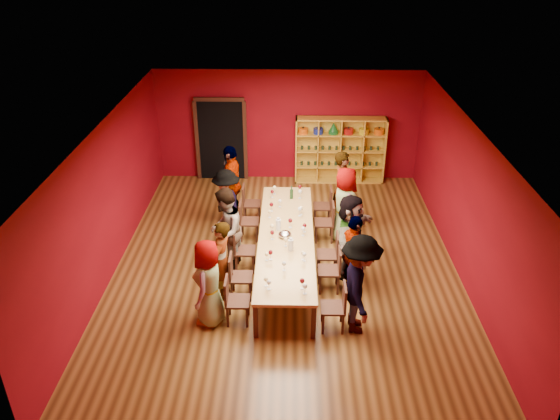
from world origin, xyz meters
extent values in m
cube|color=#523215|center=(0.00, 0.00, -0.01)|extent=(7.10, 9.10, 0.02)
cube|color=#6A0511|center=(0.00, 4.51, 1.50)|extent=(7.10, 0.02, 3.00)
cube|color=#6A0511|center=(0.00, -4.51, 1.50)|extent=(7.10, 0.02, 3.00)
cube|color=#6A0511|center=(-3.51, 0.00, 1.50)|extent=(0.02, 9.10, 3.00)
cube|color=#6A0511|center=(3.51, 0.00, 1.50)|extent=(0.02, 9.10, 3.00)
cube|color=white|center=(0.00, 0.00, 3.01)|extent=(7.10, 9.10, 0.02)
cube|color=#B18849|center=(0.00, 0.00, 0.72)|extent=(1.10, 4.50, 0.06)
cube|color=black|center=(-0.49, -2.17, 0.34)|extent=(0.08, 0.08, 0.69)
cube|color=black|center=(-0.49, 2.17, 0.34)|extent=(0.08, 0.08, 0.69)
cube|color=black|center=(0.49, -2.17, 0.34)|extent=(0.08, 0.08, 0.69)
cube|color=black|center=(0.49, 2.17, 0.34)|extent=(0.08, 0.08, 0.69)
cube|color=black|center=(-1.80, 4.44, 1.10)|extent=(1.20, 0.14, 2.20)
cube|color=black|center=(-1.80, 4.37, 2.25)|extent=(1.32, 0.06, 0.10)
cube|color=black|center=(-2.45, 4.37, 1.10)|extent=(0.10, 0.06, 2.20)
cube|color=black|center=(-1.15, 4.37, 1.10)|extent=(0.10, 0.06, 2.20)
cube|color=gold|center=(0.22, 4.28, 0.90)|extent=(0.04, 0.40, 1.80)
cube|color=gold|center=(2.58, 4.28, 0.90)|extent=(0.04, 0.40, 1.80)
cube|color=gold|center=(1.40, 4.28, 1.78)|extent=(2.40, 0.40, 0.04)
cube|color=gold|center=(1.40, 4.28, 0.02)|extent=(2.40, 0.40, 0.04)
cube|color=gold|center=(1.40, 4.47, 0.90)|extent=(2.40, 0.02, 1.80)
cube|color=gold|center=(1.40, 4.28, 0.45)|extent=(2.36, 0.38, 0.03)
cube|color=gold|center=(1.40, 4.28, 0.90)|extent=(2.36, 0.38, 0.03)
cube|color=gold|center=(1.40, 4.28, 1.35)|extent=(2.36, 0.38, 0.03)
cube|color=gold|center=(0.80, 4.28, 0.90)|extent=(0.03, 0.38, 1.76)
cube|color=gold|center=(1.40, 4.28, 0.90)|extent=(0.03, 0.38, 1.76)
cube|color=gold|center=(2.00, 4.28, 0.90)|extent=(0.03, 0.38, 1.76)
cylinder|color=orange|center=(0.40, 4.28, 1.44)|extent=(0.26, 0.26, 0.15)
sphere|color=black|center=(0.40, 4.28, 1.53)|extent=(0.05, 0.05, 0.05)
cylinder|color=#152496|center=(0.80, 4.28, 1.44)|extent=(0.26, 0.26, 0.15)
sphere|color=black|center=(0.80, 4.28, 1.53)|extent=(0.05, 0.05, 0.05)
cylinder|color=#186128|center=(1.20, 4.28, 1.41)|extent=(0.26, 0.26, 0.08)
cone|color=#186128|center=(1.20, 4.28, 1.56)|extent=(0.24, 0.24, 0.22)
cylinder|color=#A51412|center=(1.60, 4.28, 1.44)|extent=(0.26, 0.26, 0.15)
sphere|color=black|center=(1.60, 4.28, 1.53)|extent=(0.05, 0.05, 0.05)
cylinder|color=gold|center=(2.00, 4.28, 1.44)|extent=(0.26, 0.26, 0.15)
sphere|color=black|center=(2.00, 4.28, 1.53)|extent=(0.05, 0.05, 0.05)
cylinder|color=orange|center=(2.40, 4.28, 1.44)|extent=(0.26, 0.26, 0.15)
sphere|color=black|center=(2.40, 4.28, 1.53)|extent=(0.05, 0.05, 0.05)
cylinder|color=#1A2F20|center=(0.38, 4.28, 0.52)|extent=(0.07, 0.07, 0.10)
cylinder|color=#1A2F20|center=(0.56, 4.28, 0.52)|extent=(0.07, 0.07, 0.10)
cylinder|color=#1A2F20|center=(0.75, 4.28, 0.52)|extent=(0.07, 0.07, 0.10)
cylinder|color=#1A2F20|center=(0.93, 4.28, 0.52)|extent=(0.07, 0.07, 0.10)
cylinder|color=#1A2F20|center=(1.12, 4.28, 0.52)|extent=(0.07, 0.07, 0.10)
cylinder|color=#1A2F20|center=(1.30, 4.28, 0.52)|extent=(0.07, 0.07, 0.10)
cylinder|color=#1A2F20|center=(1.49, 4.28, 0.52)|extent=(0.07, 0.07, 0.10)
cylinder|color=#1A2F20|center=(1.67, 4.28, 0.52)|extent=(0.07, 0.07, 0.10)
cylinder|color=#1A2F20|center=(1.86, 4.28, 0.52)|extent=(0.07, 0.07, 0.10)
cylinder|color=#1A2F20|center=(2.04, 4.28, 0.52)|extent=(0.07, 0.07, 0.10)
cylinder|color=#1A2F20|center=(2.23, 4.28, 0.52)|extent=(0.07, 0.07, 0.10)
cylinder|color=#1A2F20|center=(2.42, 4.28, 0.52)|extent=(0.07, 0.07, 0.10)
cylinder|color=#1A2F20|center=(0.38, 4.28, 0.97)|extent=(0.07, 0.07, 0.10)
cylinder|color=#1A2F20|center=(0.56, 4.28, 0.97)|extent=(0.07, 0.07, 0.10)
cylinder|color=#1A2F20|center=(0.75, 4.28, 0.97)|extent=(0.07, 0.07, 0.10)
cylinder|color=#1A2F20|center=(0.93, 4.28, 0.97)|extent=(0.07, 0.07, 0.10)
cylinder|color=#1A2F20|center=(1.12, 4.28, 0.97)|extent=(0.07, 0.07, 0.10)
cylinder|color=#1A2F20|center=(1.30, 4.28, 0.97)|extent=(0.07, 0.07, 0.10)
cylinder|color=#1A2F20|center=(1.49, 4.28, 0.97)|extent=(0.07, 0.07, 0.10)
cylinder|color=#1A2F20|center=(1.67, 4.28, 0.97)|extent=(0.07, 0.07, 0.10)
cylinder|color=#1A2F20|center=(1.86, 4.28, 0.97)|extent=(0.07, 0.07, 0.10)
cylinder|color=#1A2F20|center=(2.04, 4.28, 0.97)|extent=(0.07, 0.07, 0.10)
cylinder|color=#1A2F20|center=(2.23, 4.28, 0.97)|extent=(0.07, 0.07, 0.10)
cylinder|color=#1A2F20|center=(2.42, 4.28, 0.97)|extent=(0.07, 0.07, 0.10)
cube|color=black|center=(-0.83, -1.75, 0.43)|extent=(0.42, 0.42, 0.04)
cube|color=black|center=(-1.02, -1.75, 0.67)|extent=(0.04, 0.40, 0.44)
cube|color=black|center=(-1.00, -1.92, 0.21)|extent=(0.04, 0.04, 0.41)
cube|color=black|center=(-0.66, -1.92, 0.21)|extent=(0.04, 0.04, 0.41)
cube|color=black|center=(-1.00, -1.58, 0.21)|extent=(0.04, 0.04, 0.41)
cube|color=black|center=(-0.66, -1.58, 0.21)|extent=(0.04, 0.04, 0.41)
imported|color=pink|center=(-1.32, -1.75, 0.82)|extent=(0.57, 0.86, 1.63)
cube|color=black|center=(-0.83, -1.01, 0.43)|extent=(0.42, 0.42, 0.04)
cube|color=black|center=(-1.02, -1.01, 0.67)|extent=(0.04, 0.40, 0.44)
cube|color=black|center=(-1.00, -1.18, 0.21)|extent=(0.04, 0.04, 0.41)
cube|color=black|center=(-0.66, -1.18, 0.21)|extent=(0.04, 0.04, 0.41)
cube|color=black|center=(-1.00, -0.84, 0.21)|extent=(0.04, 0.04, 0.41)
cube|color=black|center=(-0.66, -0.84, 0.21)|extent=(0.04, 0.04, 0.41)
imported|color=pink|center=(-1.19, -1.01, 0.80)|extent=(0.55, 0.66, 1.59)
cube|color=black|center=(-0.83, -0.08, 0.43)|extent=(0.42, 0.42, 0.04)
cube|color=black|center=(-1.02, -0.08, 0.67)|extent=(0.04, 0.40, 0.44)
cube|color=black|center=(-1.00, -0.25, 0.21)|extent=(0.04, 0.04, 0.41)
cube|color=black|center=(-0.66, -0.25, 0.21)|extent=(0.04, 0.04, 0.41)
cube|color=black|center=(-1.00, 0.09, 0.21)|extent=(0.04, 0.04, 0.41)
cube|color=black|center=(-0.66, 0.09, 0.21)|extent=(0.04, 0.04, 0.41)
imported|color=silver|center=(-1.21, -0.08, 0.89)|extent=(0.58, 0.92, 1.79)
cube|color=black|center=(-0.83, 1.14, 0.43)|extent=(0.42, 0.42, 0.04)
cube|color=black|center=(-1.02, 1.14, 0.67)|extent=(0.04, 0.40, 0.44)
cube|color=black|center=(-1.00, 0.97, 0.21)|extent=(0.04, 0.04, 0.41)
cube|color=black|center=(-0.66, 0.97, 0.21)|extent=(0.04, 0.04, 0.41)
cube|color=black|center=(-1.00, 1.31, 0.21)|extent=(0.04, 0.04, 0.41)
cube|color=black|center=(-0.66, 1.31, 0.21)|extent=(0.04, 0.04, 0.41)
imported|color=pink|center=(-1.31, 1.14, 0.83)|extent=(0.76, 1.16, 1.66)
cube|color=black|center=(-0.83, 2.00, 0.43)|extent=(0.42, 0.42, 0.04)
cube|color=black|center=(-1.02, 2.00, 0.67)|extent=(0.04, 0.40, 0.44)
cube|color=black|center=(-1.00, 1.83, 0.21)|extent=(0.04, 0.04, 0.41)
cube|color=black|center=(-0.66, 1.83, 0.21)|extent=(0.04, 0.04, 0.41)
cube|color=black|center=(-1.00, 2.17, 0.21)|extent=(0.04, 0.04, 0.41)
cube|color=black|center=(-0.66, 2.17, 0.21)|extent=(0.04, 0.04, 0.41)
imported|color=silver|center=(-1.29, 2.00, 0.94)|extent=(0.64, 1.16, 1.89)
cube|color=black|center=(0.83, -1.90, 0.43)|extent=(0.42, 0.42, 0.04)
cube|color=black|center=(1.02, -1.90, 0.67)|extent=(0.04, 0.40, 0.44)
cube|color=black|center=(0.66, -2.07, 0.21)|extent=(0.04, 0.04, 0.41)
cube|color=black|center=(1.00, -2.07, 0.21)|extent=(0.04, 0.04, 0.41)
cube|color=black|center=(0.66, -1.73, 0.21)|extent=(0.04, 0.04, 0.41)
cube|color=black|center=(1.00, -1.73, 0.21)|extent=(0.04, 0.04, 0.41)
imported|color=#BF808D|center=(1.26, -1.90, 0.92)|extent=(0.51, 1.20, 1.85)
cube|color=black|center=(0.83, -0.76, 0.43)|extent=(0.42, 0.42, 0.04)
cube|color=black|center=(1.02, -0.76, 0.67)|extent=(0.04, 0.40, 0.44)
cube|color=black|center=(0.66, -0.93, 0.21)|extent=(0.04, 0.04, 0.41)
cube|color=black|center=(1.00, -0.93, 0.21)|extent=(0.04, 0.04, 0.41)
cube|color=black|center=(0.66, -0.59, 0.21)|extent=(0.04, 0.04, 0.41)
cube|color=black|center=(1.00, -0.59, 0.21)|extent=(0.04, 0.04, 0.41)
imported|color=#CD898E|center=(1.27, -0.76, 0.80)|extent=(0.73, 1.03, 1.60)
cube|color=black|center=(0.83, -0.20, 0.43)|extent=(0.42, 0.42, 0.04)
cube|color=black|center=(1.02, -0.20, 0.67)|extent=(0.04, 0.40, 0.44)
cube|color=black|center=(0.66, -0.37, 0.21)|extent=(0.04, 0.04, 0.41)
cube|color=black|center=(1.00, -0.37, 0.21)|extent=(0.04, 0.04, 0.41)
cube|color=black|center=(0.66, -0.03, 0.21)|extent=(0.04, 0.04, 0.41)
cube|color=black|center=(1.00, -0.03, 0.21)|extent=(0.04, 0.04, 0.41)
imported|color=silver|center=(1.25, -0.20, 0.88)|extent=(1.05, 1.68, 1.75)
cube|color=black|center=(0.83, 1.12, 0.43)|extent=(0.42, 0.42, 0.04)
cube|color=black|center=(1.02, 1.12, 0.67)|extent=(0.04, 0.40, 0.44)
cube|color=black|center=(0.66, 0.95, 0.21)|extent=(0.04, 0.04, 0.41)
cube|color=black|center=(1.00, 0.95, 0.21)|extent=(0.04, 0.04, 0.41)
cube|color=black|center=(0.66, 1.29, 0.21)|extent=(0.04, 0.04, 0.41)
cube|color=black|center=(1.00, 1.29, 0.21)|extent=(0.04, 0.04, 0.41)
imported|color=#4B4C50|center=(1.26, 1.12, 0.87)|extent=(0.63, 0.93, 1.74)
cube|color=black|center=(0.83, 1.90, 0.43)|extent=(0.42, 0.42, 0.04)
cube|color=black|center=(1.02, 1.90, 0.67)|extent=(0.04, 0.40, 0.44)
cube|color=black|center=(0.66, 1.73, 0.21)|extent=(0.04, 0.04, 0.41)
cube|color=black|center=(1.00, 1.73, 0.21)|extent=(0.04, 0.04, 0.41)
cube|color=black|center=(0.66, 2.07, 0.21)|extent=(0.04, 0.04, 0.41)
cube|color=black|center=(1.00, 2.07, 0.21)|extent=(0.04, 0.04, 0.41)
imported|color=beige|center=(1.28, 1.90, 0.90)|extent=(0.63, 0.76, 1.80)
cylinder|color=silver|center=(-0.27, -1.83, 0.75)|extent=(0.06, 0.06, 0.01)
cylinder|color=silver|center=(-0.27, -1.83, 0.81)|extent=(0.01, 0.01, 0.11)
ellipsoid|color=silver|center=(-0.27, -1.83, 0.90)|extent=(0.08, 0.08, 0.09)
cylinder|color=silver|center=(-0.28, -0.89, 0.75)|extent=(0.07, 0.07, 0.01)
cylinder|color=silver|center=(-0.28, -0.89, 0.82)|extent=(0.01, 0.01, 0.11)
ellipsoid|color=#49070E|center=(-0.28, -0.89, 0.91)|extent=(0.08, 0.08, 0.10)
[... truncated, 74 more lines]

